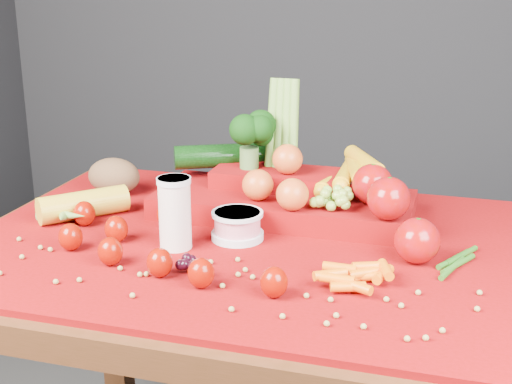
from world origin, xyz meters
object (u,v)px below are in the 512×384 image
(milk_glass, at_px, (175,211))
(produce_mound, at_px, (297,189))
(yogurt_bowl, at_px, (237,224))
(table, at_px, (253,292))

(milk_glass, xyz_separation_m, produce_mound, (0.17, 0.23, -0.01))
(milk_glass, xyz_separation_m, yogurt_bowl, (0.09, 0.07, -0.04))
(table, distance_m, milk_glass, 0.23)
(table, bearing_deg, produce_mound, 73.35)
(yogurt_bowl, xyz_separation_m, produce_mound, (0.08, 0.16, 0.03))
(milk_glass, relative_size, yogurt_bowl, 1.35)
(milk_glass, bearing_deg, yogurt_bowl, 37.50)
(table, xyz_separation_m, produce_mound, (0.05, 0.15, 0.16))
(table, distance_m, produce_mound, 0.23)
(produce_mound, bearing_deg, table, -106.65)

